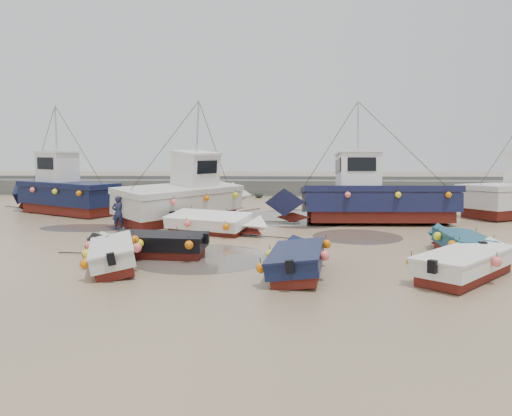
# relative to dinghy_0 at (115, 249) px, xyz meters

# --- Properties ---
(ground) EXTENTS (120.00, 120.00, 0.00)m
(ground) POSITION_rel_dinghy_0_xyz_m (4.86, 2.45, -0.55)
(ground) COLOR tan
(ground) RESTS_ON ground
(seawall) EXTENTS (60.00, 4.92, 1.50)m
(seawall) POSITION_rel_dinghy_0_xyz_m (4.91, 24.44, 0.08)
(seawall) COLOR #5F5F5B
(seawall) RESTS_ON ground
(puddle_a) EXTENTS (4.98, 4.98, 0.01)m
(puddle_a) POSITION_rel_dinghy_0_xyz_m (2.61, 1.30, -0.55)
(puddle_a) COLOR #564D44
(puddle_a) RESTS_ON ground
(puddle_b) EXTENTS (3.88, 3.88, 0.01)m
(puddle_b) POSITION_rel_dinghy_0_xyz_m (8.83, 5.69, -0.55)
(puddle_b) COLOR #564D44
(puddle_b) RESTS_ON ground
(puddle_c) EXTENTS (4.48, 4.48, 0.01)m
(puddle_c) POSITION_rel_dinghy_0_xyz_m (-3.87, 7.48, -0.55)
(puddle_c) COLOR #564D44
(puddle_c) RESTS_ON ground
(puddle_d) EXTENTS (5.83, 5.83, 0.01)m
(puddle_d) POSITION_rel_dinghy_0_xyz_m (6.63, 11.40, -0.55)
(puddle_d) COLOR #564D44
(puddle_d) RESTS_ON ground
(dinghy_0) EXTENTS (2.61, 5.71, 1.43)m
(dinghy_0) POSITION_rel_dinghy_0_xyz_m (0.00, 0.00, 0.00)
(dinghy_0) COLOR maroon
(dinghy_0) RESTS_ON ground
(dinghy_1) EXTENTS (2.36, 5.71, 1.43)m
(dinghy_1) POSITION_rel_dinghy_0_xyz_m (6.04, -0.73, 0.00)
(dinghy_1) COLOR maroon
(dinghy_1) RESTS_ON ground
(dinghy_2) EXTENTS (1.98, 5.38, 1.43)m
(dinghy_2) POSITION_rel_dinghy_0_xyz_m (11.88, 1.99, 0.01)
(dinghy_2) COLOR maroon
(dinghy_2) RESTS_ON ground
(dinghy_3) EXTENTS (4.92, 5.11, 1.43)m
(dinghy_3) POSITION_rel_dinghy_0_xyz_m (11.16, -0.94, -0.01)
(dinghy_3) COLOR maroon
(dinghy_3) RESTS_ON ground
(dinghy_4) EXTENTS (5.64, 2.08, 1.43)m
(dinghy_4) POSITION_rel_dinghy_0_xyz_m (0.79, 1.40, 0.00)
(dinghy_4) COLOR maroon
(dinghy_4) RESTS_ON ground
(dinghy_5) EXTENTS (5.86, 3.38, 1.43)m
(dinghy_5) POSITION_rel_dinghy_0_xyz_m (2.56, 6.30, -0.00)
(dinghy_5) COLOR maroon
(dinghy_5) RESTS_ON ground
(cabin_boat_0) EXTENTS (8.87, 5.71, 6.22)m
(cabin_boat_0) POSITION_rel_dinghy_0_xyz_m (-7.36, 12.75, 0.81)
(cabin_boat_0) COLOR maroon
(cabin_boat_0) RESTS_ON ground
(cabin_boat_1) EXTENTS (7.10, 8.92, 6.22)m
(cabin_boat_1) POSITION_rel_dinghy_0_xyz_m (0.64, 10.17, 0.79)
(cabin_boat_1) COLOR maroon
(cabin_boat_1) RESTS_ON ground
(cabin_boat_2) EXTENTS (10.94, 3.40, 6.22)m
(cabin_boat_2) POSITION_rel_dinghy_0_xyz_m (9.88, 9.55, 0.76)
(cabin_boat_2) COLOR maroon
(cabin_boat_2) RESTS_ON ground
(person) EXTENTS (0.62, 0.44, 1.59)m
(person) POSITION_rel_dinghy_0_xyz_m (-2.11, 6.97, -0.55)
(person) COLOR #1B1E38
(person) RESTS_ON ground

